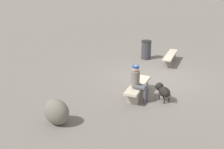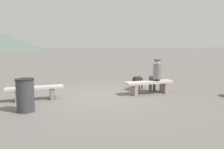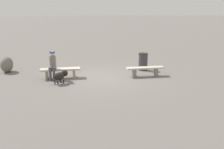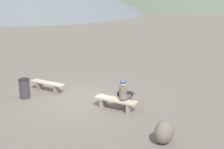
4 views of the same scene
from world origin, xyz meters
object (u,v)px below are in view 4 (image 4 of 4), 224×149
Objects in this scene: bench_left at (48,85)px; trash_bin at (25,88)px; boulder at (164,132)px; seated_person at (124,93)px; bench_right at (116,102)px; dog at (125,95)px.

trash_bin is at bearing -102.36° from bench_left.
trash_bin is at bearing 179.41° from boulder.
seated_person is at bearing -3.65° from bench_left.
trash_bin reaches higher than bench_right.
dog is at bearing 7.67° from bench_left.
bench_right is 0.89m from dog.
bench_right is (3.94, 0.05, 0.02)m from bench_left.
dog is at bearing 91.55° from bench_right.
seated_person reaches higher than trash_bin.
bench_right is 1.44× the size of seated_person.
boulder is (2.82, -1.35, 0.05)m from bench_right.
boulder is at bearing -16.92° from bench_left.
seated_person is (0.31, 0.13, 0.39)m from bench_right.
trash_bin is at bearing -162.75° from seated_person.
seated_person is 2.93m from boulder.
boulder is (6.76, -1.31, 0.07)m from bench_left.
boulder is (2.51, -1.48, -0.34)m from seated_person.
bench_right is at bearing -5.31° from bench_left.
dog reaches higher than bench_left.
bench_right is 3.13m from boulder.
dog is 3.69m from boulder.
bench_right is at bearing 154.37° from boulder.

